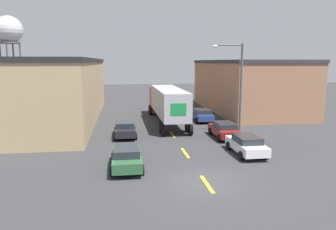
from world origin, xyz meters
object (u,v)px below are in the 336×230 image
object	(u,v)px
parked_car_right_near	(247,144)
parked_car_left_far	(125,129)
parked_car_right_far	(202,115)
parked_car_left_near	(127,157)
street_lamp	(237,82)
water_tower	(9,31)
semi_truck	(167,101)
parked_car_right_mid	(224,130)

from	to	relation	value
parked_car_right_near	parked_car_left_far	xyz separation A→B (m)	(-8.53, 6.85, 0.00)
parked_car_right_far	parked_car_left_near	bearing A→B (deg)	-119.17
parked_car_left_near	street_lamp	size ratio (longest dim) A/B	0.53
water_tower	parked_car_right_far	bearing A→B (deg)	-46.27
parked_car_right_near	street_lamp	world-z (taller)	street_lamp
parked_car_right_near	parked_car_right_far	bearing A→B (deg)	90.00
parked_car_right_far	parked_car_left_near	xyz separation A→B (m)	(-8.53, -15.29, 0.00)
parked_car_right_near	parked_car_right_far	world-z (taller)	same
semi_truck	parked_car_right_near	size ratio (longest dim) A/B	3.44
semi_truck	water_tower	distance (m)	41.03
parked_car_right_near	parked_car_left_near	bearing A→B (deg)	-166.97
parked_car_right_far	water_tower	world-z (taller)	water_tower
parked_car_right_mid	semi_truck	bearing A→B (deg)	116.59
parked_car_right_far	parked_car_left_far	distance (m)	10.70
parked_car_right_far	parked_car_right_near	bearing A→B (deg)	-90.00
parked_car_right_near	parked_car_left_near	world-z (taller)	same
semi_truck	parked_car_right_near	xyz separation A→B (m)	(3.99, -13.16, -1.62)
parked_car_right_near	water_tower	bearing A→B (deg)	123.69
parked_car_right_far	parked_car_right_mid	world-z (taller)	same
parked_car_right_near	water_tower	size ratio (longest dim) A/B	0.29
water_tower	street_lamp	size ratio (longest dim) A/B	1.83
parked_car_right_near	parked_car_left_far	size ratio (longest dim) A/B	1.00
street_lamp	parked_car_left_far	bearing A→B (deg)	177.11
parked_car_left_far	parked_car_right_mid	world-z (taller)	same
parked_car_left_near	semi_truck	bearing A→B (deg)	73.28
parked_car_right_mid	water_tower	bearing A→B (deg)	127.09
parked_car_right_far	semi_truck	bearing A→B (deg)	-177.82
parked_car_right_near	street_lamp	distance (m)	7.66
parked_car_right_near	parked_car_right_mid	size ratio (longest dim) A/B	1.00
parked_car_right_far	street_lamp	world-z (taller)	street_lamp
parked_car_right_near	parked_car_right_far	size ratio (longest dim) A/B	1.00
parked_car_right_mid	parked_car_left_far	bearing A→B (deg)	169.01
parked_car_left_far	street_lamp	size ratio (longest dim) A/B	0.53
semi_truck	parked_car_left_far	distance (m)	7.94
parked_car_right_near	parked_car_left_far	bearing A→B (deg)	141.25
parked_car_left_far	parked_car_right_mid	distance (m)	8.69
parked_car_right_near	parked_car_right_mid	world-z (taller)	same
parked_car_left_far	water_tower	xyz separation A→B (m)	(-20.76, 37.09, 11.41)
parked_car_right_far	parked_car_right_mid	distance (m)	8.12
parked_car_left_far	parked_car_left_near	bearing A→B (deg)	-90.00
water_tower	semi_truck	bearing A→B (deg)	-50.57
street_lamp	semi_truck	bearing A→B (deg)	128.69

